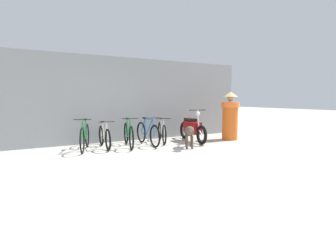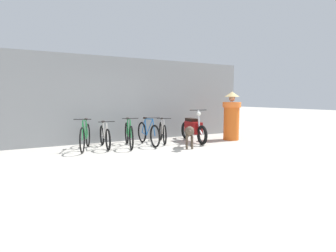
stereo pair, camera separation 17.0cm
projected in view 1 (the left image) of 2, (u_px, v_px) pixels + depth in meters
ground_plane at (158, 160)px, 6.14m from camera, size 60.00×60.00×0.00m
shop_wall_back at (116, 100)px, 8.69m from camera, size 9.92×0.20×2.79m
bicycle_0 at (85, 137)px, 7.29m from camera, size 0.63×1.60×0.90m
bicycle_1 at (104, 137)px, 7.60m from camera, size 0.46×1.57×0.80m
bicycle_2 at (128, 135)px, 7.79m from camera, size 0.51×1.70×0.88m
bicycle_3 at (148, 133)px, 8.10m from camera, size 0.46×1.70×0.88m
bicycle_4 at (162, 132)px, 8.59m from camera, size 0.62×1.52×0.82m
motorcycle at (192, 129)px, 8.74m from camera, size 0.58×1.92×1.08m
stray_dog at (189, 132)px, 7.53m from camera, size 0.65×0.97×0.67m
person_in_robes at (230, 116)px, 9.10m from camera, size 0.84×0.84×1.67m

